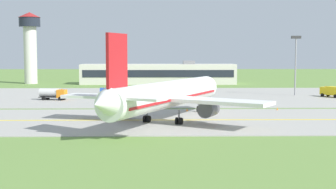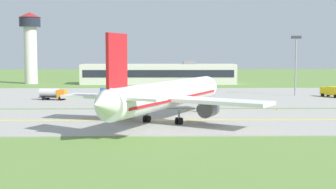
% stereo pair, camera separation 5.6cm
% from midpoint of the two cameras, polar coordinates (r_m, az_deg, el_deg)
% --- Properties ---
extents(ground_plane, '(500.00, 500.00, 0.00)m').
position_cam_midpoint_polar(ground_plane, '(71.49, -0.91, -3.23)').
color(ground_plane, olive).
extents(taxiway_strip, '(240.00, 28.00, 0.10)m').
position_cam_midpoint_polar(taxiway_strip, '(71.48, -0.91, -3.19)').
color(taxiway_strip, '#9E9B93').
rests_on(taxiway_strip, ground).
extents(apron_pad, '(140.00, 52.00, 0.10)m').
position_cam_midpoint_polar(apron_pad, '(113.66, 4.11, -0.17)').
color(apron_pad, '#9E9B93').
rests_on(apron_pad, ground).
extents(taxiway_centreline, '(220.00, 0.60, 0.01)m').
position_cam_midpoint_polar(taxiway_centreline, '(71.48, -0.91, -3.15)').
color(taxiway_centreline, yellow).
rests_on(taxiway_centreline, taxiway_strip).
extents(airplane_lead, '(30.84, 37.27, 12.70)m').
position_cam_midpoint_polar(airplane_lead, '(69.09, -0.11, -0.07)').
color(airplane_lead, white).
rests_on(airplane_lead, ground).
extents(service_truck_baggage, '(2.84, 6.57, 2.59)m').
position_cam_midpoint_polar(service_truck_baggage, '(109.98, -7.81, 0.22)').
color(service_truck_baggage, '#264CA5').
rests_on(service_truck_baggage, ground).
extents(service_truck_fuel, '(6.28, 3.20, 2.65)m').
position_cam_midpoint_polar(service_truck_fuel, '(105.90, -13.93, 0.13)').
color(service_truck_fuel, orange).
rests_on(service_truck_fuel, ground).
extents(service_truck_catering, '(4.52, 6.67, 2.59)m').
position_cam_midpoint_polar(service_truck_catering, '(118.60, -0.60, 0.61)').
color(service_truck_catering, orange).
rests_on(service_truck_catering, ground).
extents(service_truck_pushback, '(4.74, 6.23, 2.60)m').
position_cam_midpoint_polar(service_truck_pushback, '(116.01, 19.63, 0.40)').
color(service_truck_pushback, yellow).
rests_on(service_truck_pushback, ground).
extents(terminal_building, '(52.69, 11.01, 8.02)m').
position_cam_midpoint_polar(terminal_building, '(159.96, -1.14, 2.54)').
color(terminal_building, beige).
rests_on(terminal_building, ground).
extents(control_tower, '(7.60, 7.60, 24.63)m').
position_cam_midpoint_polar(control_tower, '(168.07, -16.57, 6.38)').
color(control_tower, silver).
rests_on(control_tower, ground).
extents(apron_light_mast, '(2.40, 0.50, 14.70)m').
position_cam_midpoint_polar(apron_light_mast, '(118.02, 15.46, 4.37)').
color(apron_light_mast, gray).
rests_on(apron_light_mast, ground).
extents(traffic_cone_near_edge, '(0.44, 0.44, 0.60)m').
position_cam_midpoint_polar(traffic_cone_near_edge, '(82.55, 2.39, -1.92)').
color(traffic_cone_near_edge, orange).
rests_on(traffic_cone_near_edge, ground).
extents(traffic_cone_mid_edge, '(0.44, 0.44, 0.60)m').
position_cam_midpoint_polar(traffic_cone_mid_edge, '(86.49, 13.32, -1.74)').
color(traffic_cone_mid_edge, orange).
rests_on(traffic_cone_mid_edge, ground).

